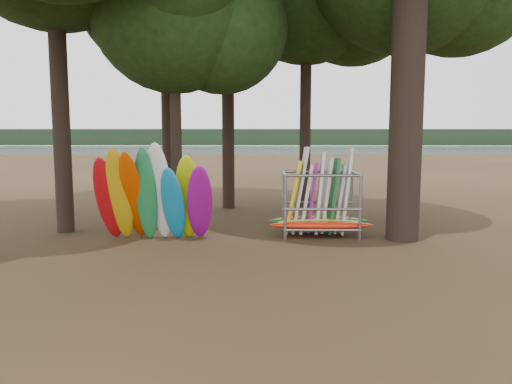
{
  "coord_description": "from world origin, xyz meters",
  "views": [
    {
      "loc": [
        0.8,
        -14.19,
        3.29
      ],
      "look_at": [
        0.68,
        1.5,
        1.4
      ],
      "focal_mm": 35.0,
      "sensor_mm": 36.0,
      "label": 1
    }
  ],
  "objects": [
    {
      "name": "far_shore",
      "position": [
        0.0,
        110.0,
        2.0
      ],
      "size": [
        160.0,
        4.0,
        4.0
      ],
      "primitive_type": "cube",
      "color": "black",
      "rests_on": "ground"
    },
    {
      "name": "oak_5",
      "position": [
        -2.05,
        2.82,
        7.3
      ],
      "size": [
        6.34,
        6.34,
        10.08
      ],
      "color": "black",
      "rests_on": "ground"
    },
    {
      "name": "ground",
      "position": [
        0.0,
        0.0,
        0.0
      ],
      "size": [
        120.0,
        120.0,
        0.0
      ],
      "primitive_type": "plane",
      "color": "#47331E",
      "rests_on": "ground"
    },
    {
      "name": "kayak_row",
      "position": [
        -2.42,
        0.59,
        1.34
      ],
      "size": [
        3.66,
        1.98,
        3.13
      ],
      "color": "#B30C11",
      "rests_on": "ground"
    },
    {
      "name": "lake",
      "position": [
        0.0,
        60.0,
        0.0
      ],
      "size": [
        160.0,
        160.0,
        0.0
      ],
      "primitive_type": "plane",
      "color": "gray",
      "rests_on": "ground"
    },
    {
      "name": "storage_rack",
      "position": [
        2.72,
        1.62,
        0.95
      ],
      "size": [
        3.25,
        1.56,
        2.85
      ],
      "color": "gray",
      "rests_on": "ground"
    }
  ]
}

